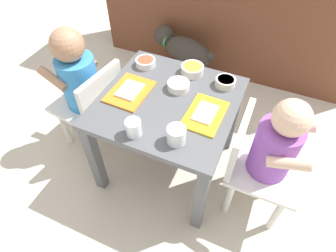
# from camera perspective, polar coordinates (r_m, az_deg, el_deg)

# --- Properties ---
(ground_plane) EXTENTS (7.00, 7.00, 0.00)m
(ground_plane) POSITION_cam_1_polar(r_m,az_deg,el_deg) (1.49, 0.00, -7.53)
(ground_plane) COLOR beige
(dining_table) EXTENTS (0.55, 0.54, 0.45)m
(dining_table) POSITION_cam_1_polar(r_m,az_deg,el_deg) (1.21, 0.00, 2.42)
(dining_table) COLOR #515459
(dining_table) RESTS_ON ground
(seated_child_left) EXTENTS (0.32, 0.32, 0.66)m
(seated_child_left) POSITION_cam_1_polar(r_m,az_deg,el_deg) (1.37, -17.17, 8.79)
(seated_child_left) COLOR silver
(seated_child_left) RESTS_ON ground
(seated_child_right) EXTENTS (0.28, 0.28, 0.63)m
(seated_child_right) POSITION_cam_1_polar(r_m,az_deg,el_deg) (1.13, 20.06, -4.28)
(seated_child_right) COLOR silver
(seated_child_right) RESTS_ON ground
(dog) EXTENTS (0.45, 0.24, 0.32)m
(dog) POSITION_cam_1_polar(r_m,az_deg,el_deg) (1.88, 3.05, 15.20)
(dog) COLOR #332D28
(dog) RESTS_ON ground
(food_tray_left) EXTENTS (0.16, 0.21, 0.02)m
(food_tray_left) POSITION_cam_1_polar(r_m,az_deg,el_deg) (1.19, -7.70, 6.99)
(food_tray_left) COLOR orange
(food_tray_left) RESTS_ON dining_table
(food_tray_right) EXTENTS (0.14, 0.21, 0.02)m
(food_tray_right) POSITION_cam_1_polar(r_m,az_deg,el_deg) (1.10, 7.51, 2.45)
(food_tray_right) COLOR gold
(food_tray_right) RESTS_ON dining_table
(water_cup_left) EXTENTS (0.07, 0.07, 0.07)m
(water_cup_left) POSITION_cam_1_polar(r_m,az_deg,el_deg) (0.98, 1.67, -2.00)
(water_cup_left) COLOR white
(water_cup_left) RESTS_ON dining_table
(water_cup_right) EXTENTS (0.06, 0.06, 0.06)m
(water_cup_right) POSITION_cam_1_polar(r_m,az_deg,el_deg) (1.01, -6.96, -0.52)
(water_cup_right) COLOR white
(water_cup_right) RESTS_ON dining_table
(cereal_bowl_left_side) EXTENTS (0.10, 0.10, 0.04)m
(cereal_bowl_left_side) POSITION_cam_1_polar(r_m,az_deg,el_deg) (1.28, 4.93, 11.32)
(cereal_bowl_left_side) COLOR silver
(cereal_bowl_left_side) RESTS_ON dining_table
(veggie_bowl_far) EXTENTS (0.09, 0.09, 0.03)m
(veggie_bowl_far) POSITION_cam_1_polar(r_m,az_deg,el_deg) (1.33, -4.55, 12.71)
(veggie_bowl_far) COLOR white
(veggie_bowl_far) RESTS_ON dining_table
(cereal_bowl_right_side) EXTENTS (0.09, 0.09, 0.03)m
(cereal_bowl_right_side) POSITION_cam_1_polar(r_m,az_deg,el_deg) (1.23, 11.51, 8.71)
(cereal_bowl_right_side) COLOR silver
(cereal_bowl_right_side) RESTS_ON dining_table
(veggie_bowl_near) EXTENTS (0.09, 0.09, 0.03)m
(veggie_bowl_near) POSITION_cam_1_polar(r_m,az_deg,el_deg) (1.19, 2.11, 8.22)
(veggie_bowl_near) COLOR white
(veggie_bowl_near) RESTS_ON dining_table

